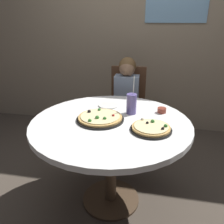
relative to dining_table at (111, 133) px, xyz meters
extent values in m
plane|color=#4C4238|center=(0.00, 0.00, -0.65)|extent=(8.00, 8.00, 0.00)
cube|color=gray|center=(0.00, 1.62, 0.80)|extent=(5.20, 0.12, 2.90)
cylinder|color=white|center=(0.00, 0.00, 0.08)|extent=(1.18, 1.18, 0.04)
cylinder|color=#4C3826|center=(0.00, 0.00, -0.28)|extent=(0.09, 0.09, 0.69)
cylinder|color=#4C3826|center=(0.00, 0.00, -0.64)|extent=(0.48, 0.48, 0.02)
cube|color=brown|center=(0.00, 0.89, -0.22)|extent=(0.41, 0.41, 0.04)
cube|color=brown|center=(-0.01, 1.07, 0.04)|extent=(0.40, 0.05, 0.52)
cylinder|color=brown|center=(-0.16, 0.71, -0.44)|extent=(0.04, 0.04, 0.41)
cylinder|color=brown|center=(0.18, 0.72, -0.44)|extent=(0.04, 0.04, 0.41)
cylinder|color=brown|center=(-0.18, 1.05, -0.44)|extent=(0.04, 0.04, 0.41)
cylinder|color=brown|center=(0.16, 1.06, -0.44)|extent=(0.04, 0.04, 0.41)
cube|color=#3F4766|center=(0.00, 0.73, -0.42)|extent=(0.25, 0.33, 0.45)
cube|color=#8C9EB7|center=(0.00, 0.87, 0.02)|extent=(0.27, 0.17, 0.44)
sphere|color=#997051|center=(0.00, 0.87, 0.32)|extent=(0.17, 0.17, 0.17)
sphere|color=brown|center=(0.00, 0.89, 0.34)|extent=(0.18, 0.18, 0.18)
cylinder|color=black|center=(-0.08, 0.00, 0.11)|extent=(0.36, 0.36, 0.01)
cylinder|color=tan|center=(-0.08, 0.00, 0.12)|extent=(0.33, 0.33, 0.02)
cylinder|color=beige|center=(-0.08, 0.00, 0.13)|extent=(0.29, 0.29, 0.01)
sphere|color=#387F33|center=(-0.03, -0.05, 0.14)|extent=(0.03, 0.03, 0.03)
sphere|color=#387F33|center=(-0.09, -0.05, 0.14)|extent=(0.03, 0.03, 0.03)
sphere|color=#387F33|center=(-0.13, -0.11, 0.14)|extent=(0.03, 0.03, 0.03)
sphere|color=#B2231E|center=(0.02, 0.01, 0.14)|extent=(0.02, 0.02, 0.02)
sphere|color=#387F33|center=(-0.11, 0.10, 0.14)|extent=(0.02, 0.02, 0.02)
sphere|color=black|center=(-0.18, 0.05, 0.14)|extent=(0.03, 0.03, 0.03)
cylinder|color=black|center=(0.30, -0.10, 0.11)|extent=(0.28, 0.28, 0.01)
cylinder|color=tan|center=(0.30, -0.10, 0.12)|extent=(0.26, 0.26, 0.02)
cylinder|color=beige|center=(0.30, -0.10, 0.13)|extent=(0.23, 0.23, 0.01)
sphere|color=black|center=(0.27, -0.07, 0.14)|extent=(0.02, 0.02, 0.02)
sphere|color=beige|center=(0.23, -0.01, 0.14)|extent=(0.02, 0.02, 0.02)
sphere|color=black|center=(0.38, -0.14, 0.14)|extent=(0.02, 0.02, 0.02)
sphere|color=#387F33|center=(0.39, -0.09, 0.14)|extent=(0.03, 0.03, 0.03)
sphere|color=#387F33|center=(0.31, -0.04, 0.14)|extent=(0.03, 0.03, 0.03)
cylinder|color=#6659A5|center=(0.13, 0.17, 0.18)|extent=(0.08, 0.08, 0.16)
cylinder|color=white|center=(0.14, 0.17, 0.30)|extent=(0.01, 0.04, 0.22)
cylinder|color=brown|center=(0.37, 0.24, 0.12)|extent=(0.07, 0.07, 0.04)
cylinder|color=white|center=(-0.08, 0.30, 0.11)|extent=(0.18, 0.18, 0.01)
camera|label=1|loc=(0.31, -1.51, 0.80)|focal=36.49mm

